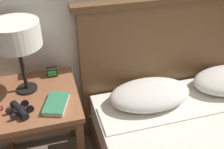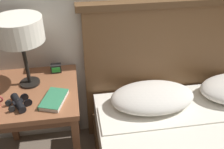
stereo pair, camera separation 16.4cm
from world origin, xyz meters
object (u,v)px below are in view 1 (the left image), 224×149
object	(u,v)px
book_on_nightstand	(56,104)
binoculars_pair	(20,110)
alarm_clock	(52,72)
nightstand	(33,107)
table_lamp	(16,36)

from	to	relation	value
book_on_nightstand	binoculars_pair	distance (m)	0.20
alarm_clock	nightstand	bearing A→B (deg)	-128.38
nightstand	alarm_clock	world-z (taller)	alarm_clock
nightstand	book_on_nightstand	world-z (taller)	book_on_nightstand
book_on_nightstand	binoculars_pair	xyz separation A→B (m)	(-0.20, -0.01, 0.01)
table_lamp	book_on_nightstand	distance (m)	0.45
book_on_nightstand	table_lamp	bearing A→B (deg)	127.27
book_on_nightstand	alarm_clock	size ratio (longest dim) A/B	3.27
nightstand	binoculars_pair	world-z (taller)	binoculars_pair
table_lamp	alarm_clock	size ratio (longest dim) A/B	6.53
nightstand	book_on_nightstand	xyz separation A→B (m)	(0.14, -0.14, 0.10)
binoculars_pair	alarm_clock	size ratio (longest dim) A/B	2.32
nightstand	book_on_nightstand	bearing A→B (deg)	-43.12
book_on_nightstand	alarm_clock	xyz separation A→B (m)	(0.01, 0.33, 0.02)
table_lamp	book_on_nightstand	xyz separation A→B (m)	(0.16, -0.21, -0.36)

